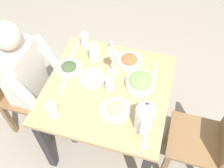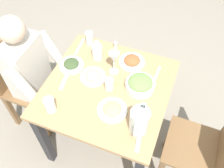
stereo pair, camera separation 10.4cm
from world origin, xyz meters
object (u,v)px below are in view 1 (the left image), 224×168
at_px(diner_near, 36,81).
at_px(plate_fries, 115,109).
at_px(water_pitcher, 144,119).
at_px(salad_bowl, 140,82).
at_px(plate_dolmas, 69,67).
at_px(water_glass_far_right, 52,110).
at_px(dining_table, 108,98).
at_px(chair_near, 18,87).
at_px(water_glass_far_left, 110,84).
at_px(plate_beans, 92,77).
at_px(plate_rice_curry, 129,60).
at_px(water_glass_center, 85,40).
at_px(oil_carafe, 94,53).
at_px(salt_shaker, 111,45).
at_px(chair_far, 209,140).
at_px(wine_glass, 112,59).

bearing_deg(diner_near, plate_fries, 77.73).
distance_m(water_pitcher, salad_bowl, 0.33).
distance_m(plate_fries, plate_dolmas, 0.51).
distance_m(water_pitcher, water_glass_far_right, 0.59).
xyz_separation_m(dining_table, chair_near, (0.02, -0.78, -0.11)).
height_order(diner_near, water_glass_far_right, diner_near).
bearing_deg(water_glass_far_left, plate_beans, -109.38).
relative_size(plate_beans, plate_rice_curry, 0.95).
bearing_deg(plate_beans, water_glass_far_right, -22.05).
bearing_deg(water_glass_center, dining_table, 39.33).
relative_size(dining_table, salad_bowl, 4.22).
bearing_deg(dining_table, water_glass_center, -140.67).
distance_m(salad_bowl, plate_rice_curry, 0.25).
xyz_separation_m(chair_near, salad_bowl, (-0.10, 1.00, 0.29)).
bearing_deg(water_glass_far_right, diner_near, -133.57).
xyz_separation_m(salad_bowl, plate_beans, (0.03, -0.35, -0.02)).
xyz_separation_m(dining_table, water_glass_far_right, (0.31, -0.27, 0.19)).
xyz_separation_m(water_pitcher, oil_carafe, (-0.48, -0.48, -0.04)).
bearing_deg(oil_carafe, plate_rice_curry, 99.66).
xyz_separation_m(water_glass_center, salt_shaker, (-0.03, 0.21, -0.03)).
bearing_deg(chair_near, plate_dolmas, 104.18).
relative_size(chair_near, diner_near, 0.75).
bearing_deg(salad_bowl, chair_far, 74.96).
height_order(chair_near, plate_rice_curry, chair_near).
height_order(chair_near, plate_beans, chair_near).
height_order(salad_bowl, plate_dolmas, salad_bowl).
distance_m(dining_table, plate_fries, 0.25).
bearing_deg(plate_fries, oil_carafe, -145.55).
relative_size(chair_near, plate_fries, 4.45).
bearing_deg(water_pitcher, diner_near, -103.57).
relative_size(salad_bowl, water_glass_center, 1.87).
bearing_deg(chair_far, dining_table, -95.39).
height_order(plate_beans, wine_glass, wine_glass).
bearing_deg(plate_fries, water_glass_far_right, -69.76).
bearing_deg(plate_fries, dining_table, -148.40).
relative_size(water_glass_far_right, salt_shaker, 2.11).
height_order(plate_rice_curry, water_glass_center, water_glass_center).
height_order(plate_beans, water_glass_far_left, water_glass_far_left).
xyz_separation_m(water_pitcher, plate_beans, (-0.28, -0.44, -0.08)).
distance_m(salad_bowl, water_glass_far_left, 0.22).
bearing_deg(water_glass_center, plate_dolmas, -5.78).
height_order(chair_near, water_glass_far_left, chair_near).
xyz_separation_m(plate_beans, plate_dolmas, (-0.05, -0.20, -0.00)).
bearing_deg(chair_near, water_pitcher, 78.92).
relative_size(water_pitcher, oil_carafe, 1.16).
bearing_deg(water_pitcher, chair_near, -101.08).
relative_size(chair_far, plate_fries, 4.45).
distance_m(dining_table, wine_glass, 0.31).
height_order(chair_near, salt_shaker, chair_near).
height_order(plate_dolmas, water_glass_far_right, water_glass_far_right).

